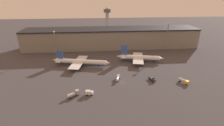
{
  "coord_description": "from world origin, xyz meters",
  "views": [
    {
      "loc": [
        -15.49,
        -103.74,
        57.7
      ],
      "look_at": [
        -4.7,
        19.88,
        6.0
      ],
      "focal_mm": 28.0,
      "sensor_mm": 36.0,
      "label": 1
    }
  ],
  "objects_px": {
    "airplane_0": "(81,62)",
    "service_vehicle_3": "(152,79)",
    "airplane_1": "(139,58)",
    "service_vehicle_0": "(89,93)",
    "service_vehicle_2": "(118,78)",
    "service_vehicle_1": "(184,81)",
    "service_vehicle_4": "(74,94)",
    "control_tower": "(107,20)"
  },
  "relations": [
    {
      "from": "service_vehicle_2",
      "to": "control_tower",
      "type": "relative_size",
      "value": 0.19
    },
    {
      "from": "service_vehicle_0",
      "to": "service_vehicle_1",
      "type": "distance_m",
      "value": 63.42
    },
    {
      "from": "service_vehicle_0",
      "to": "service_vehicle_1",
      "type": "relative_size",
      "value": 0.67
    },
    {
      "from": "airplane_0",
      "to": "airplane_1",
      "type": "distance_m",
      "value": 50.58
    },
    {
      "from": "airplane_0",
      "to": "service_vehicle_2",
      "type": "relative_size",
      "value": 6.66
    },
    {
      "from": "service_vehicle_0",
      "to": "control_tower",
      "type": "relative_size",
      "value": 0.12
    },
    {
      "from": "control_tower",
      "to": "service_vehicle_4",
      "type": "bearing_deg",
      "value": -101.46
    },
    {
      "from": "service_vehicle_2",
      "to": "control_tower",
      "type": "height_order",
      "value": "control_tower"
    },
    {
      "from": "service_vehicle_3",
      "to": "control_tower",
      "type": "bearing_deg",
      "value": 177.74
    },
    {
      "from": "service_vehicle_0",
      "to": "control_tower",
      "type": "distance_m",
      "value": 144.49
    },
    {
      "from": "service_vehicle_0",
      "to": "service_vehicle_1",
      "type": "xyz_separation_m",
      "value": [
        62.75,
        9.21,
        -0.06
      ]
    },
    {
      "from": "airplane_0",
      "to": "service_vehicle_4",
      "type": "distance_m",
      "value": 45.84
    },
    {
      "from": "airplane_0",
      "to": "service_vehicle_1",
      "type": "bearing_deg",
      "value": -14.65
    },
    {
      "from": "service_vehicle_1",
      "to": "service_vehicle_2",
      "type": "bearing_deg",
      "value": -133.23
    },
    {
      "from": "service_vehicle_1",
      "to": "service_vehicle_2",
      "type": "relative_size",
      "value": 0.96
    },
    {
      "from": "airplane_1",
      "to": "service_vehicle_0",
      "type": "xyz_separation_m",
      "value": [
        -41.91,
        -49.71,
        -1.9
      ]
    },
    {
      "from": "airplane_0",
      "to": "service_vehicle_2",
      "type": "distance_m",
      "value": 39.19
    },
    {
      "from": "airplane_1",
      "to": "control_tower",
      "type": "distance_m",
      "value": 96.38
    },
    {
      "from": "airplane_0",
      "to": "service_vehicle_4",
      "type": "relative_size",
      "value": 6.71
    },
    {
      "from": "service_vehicle_1",
      "to": "control_tower",
      "type": "xyz_separation_m",
      "value": [
        -42.91,
        132.37,
        20.99
      ]
    },
    {
      "from": "airplane_0",
      "to": "control_tower",
      "type": "relative_size",
      "value": 1.27
    },
    {
      "from": "service_vehicle_3",
      "to": "control_tower",
      "type": "distance_m",
      "value": 130.85
    },
    {
      "from": "service_vehicle_0",
      "to": "service_vehicle_3",
      "type": "bearing_deg",
      "value": 24.47
    },
    {
      "from": "service_vehicle_4",
      "to": "airplane_0",
      "type": "bearing_deg",
      "value": 53.85
    },
    {
      "from": "service_vehicle_1",
      "to": "service_vehicle_2",
      "type": "distance_m",
      "value": 44.34
    },
    {
      "from": "airplane_1",
      "to": "service_vehicle_1",
      "type": "relative_size",
      "value": 5.71
    },
    {
      "from": "service_vehicle_3",
      "to": "control_tower",
      "type": "height_order",
      "value": "control_tower"
    },
    {
      "from": "service_vehicle_0",
      "to": "airplane_1",
      "type": "bearing_deg",
      "value": 55.56
    },
    {
      "from": "airplane_1",
      "to": "service_vehicle_2",
      "type": "height_order",
      "value": "airplane_1"
    },
    {
      "from": "service_vehicle_0",
      "to": "service_vehicle_3",
      "type": "relative_size",
      "value": 0.71
    },
    {
      "from": "service_vehicle_0",
      "to": "service_vehicle_1",
      "type": "height_order",
      "value": "service_vehicle_0"
    },
    {
      "from": "airplane_1",
      "to": "service_vehicle_0",
      "type": "relative_size",
      "value": 8.53
    },
    {
      "from": "airplane_0",
      "to": "control_tower",
      "type": "height_order",
      "value": "control_tower"
    },
    {
      "from": "airplane_1",
      "to": "service_vehicle_1",
      "type": "xyz_separation_m",
      "value": [
        20.84,
        -40.49,
        -1.95
      ]
    },
    {
      "from": "service_vehicle_4",
      "to": "control_tower",
      "type": "bearing_deg",
      "value": 43.14
    },
    {
      "from": "airplane_1",
      "to": "service_vehicle_4",
      "type": "distance_m",
      "value": 71.82
    },
    {
      "from": "service_vehicle_0",
      "to": "control_tower",
      "type": "bearing_deg",
      "value": 87.72
    },
    {
      "from": "service_vehicle_2",
      "to": "service_vehicle_3",
      "type": "xyz_separation_m",
      "value": [
        23.67,
        -2.59,
        -0.38
      ]
    },
    {
      "from": "service_vehicle_0",
      "to": "service_vehicle_3",
      "type": "height_order",
      "value": "service_vehicle_0"
    },
    {
      "from": "service_vehicle_2",
      "to": "service_vehicle_4",
      "type": "xyz_separation_m",
      "value": [
        -28.17,
        -18.01,
        0.18
      ]
    },
    {
      "from": "service_vehicle_3",
      "to": "airplane_1",
      "type": "bearing_deg",
      "value": 168.94
    },
    {
      "from": "airplane_0",
      "to": "service_vehicle_3",
      "type": "relative_size",
      "value": 7.3
    }
  ]
}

